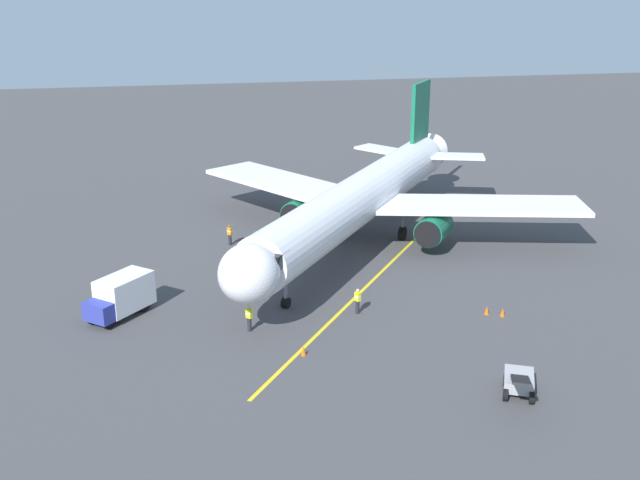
# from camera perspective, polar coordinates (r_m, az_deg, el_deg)

# --- Properties ---
(ground_plane) EXTENTS (220.00, 220.00, 0.00)m
(ground_plane) POSITION_cam_1_polar(r_m,az_deg,el_deg) (60.53, 2.70, -0.73)
(ground_plane) COLOR #424244
(apron_lead_in_line) EXTENTS (23.95, 32.33, 0.01)m
(apron_lead_in_line) POSITION_cam_1_polar(r_m,az_deg,el_deg) (55.95, 4.67, -2.43)
(apron_lead_in_line) COLOR yellow
(apron_lead_in_line) RESTS_ON ground
(airplane) EXTENTS (31.42, 34.75, 11.50)m
(airplane) POSITION_cam_1_polar(r_m,az_deg,el_deg) (60.41, 3.22, 3.21)
(airplane) COLOR white
(airplane) RESTS_ON ground
(ground_crew_marshaller) EXTENTS (0.41, 0.47, 1.71)m
(ground_crew_marshaller) POSITION_cam_1_polar(r_m,az_deg,el_deg) (48.65, 2.86, -4.62)
(ground_crew_marshaller) COLOR #23232D
(ground_crew_marshaller) RESTS_ON ground
(ground_crew_wing_walker) EXTENTS (0.45, 0.46, 1.71)m
(ground_crew_wing_walker) POSITION_cam_1_polar(r_m,az_deg,el_deg) (61.71, -6.85, 0.41)
(ground_crew_wing_walker) COLOR #23232D
(ground_crew_wing_walker) RESTS_ON ground
(ground_crew_loader) EXTENTS (0.45, 0.46, 1.71)m
(ground_crew_loader) POSITION_cam_1_polar(r_m,az_deg,el_deg) (46.41, -5.39, -5.88)
(ground_crew_loader) COLOR #23232D
(ground_crew_loader) RESTS_ON ground
(belt_loader_near_nose) EXTENTS (3.09, 4.64, 2.32)m
(belt_loader_near_nose) POSITION_cam_1_polar(r_m,az_deg,el_deg) (40.93, 14.85, -10.32)
(belt_loader_near_nose) COLOR #9E9EA3
(belt_loader_near_nose) RESTS_ON ground
(box_truck_portside) EXTENTS (4.56, 4.70, 2.62)m
(box_truck_portside) POSITION_cam_1_polar(r_m,az_deg,el_deg) (49.64, -14.90, -4.14)
(box_truck_portside) COLOR #2D3899
(box_truck_portside) RESTS_ON ground
(safety_cone_nose_left) EXTENTS (0.32, 0.32, 0.55)m
(safety_cone_nose_left) POSITION_cam_1_polar(r_m,az_deg,el_deg) (49.84, 13.67, -5.34)
(safety_cone_nose_left) COLOR #F2590F
(safety_cone_nose_left) RESTS_ON ground
(safety_cone_nose_right) EXTENTS (0.32, 0.32, 0.55)m
(safety_cone_nose_right) POSITION_cam_1_polar(r_m,az_deg,el_deg) (49.87, 12.53, -5.23)
(safety_cone_nose_right) COLOR #F2590F
(safety_cone_nose_right) RESTS_ON ground
(safety_cone_wing_port) EXTENTS (0.32, 0.32, 0.55)m
(safety_cone_wing_port) POSITION_cam_1_polar(r_m,az_deg,el_deg) (43.60, -1.26, -8.40)
(safety_cone_wing_port) COLOR #F2590F
(safety_cone_wing_port) RESTS_ON ground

